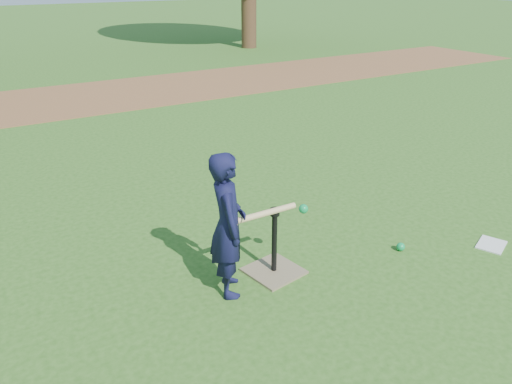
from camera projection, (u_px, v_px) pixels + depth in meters
ground at (304, 267)px, 4.41m from camera, size 80.00×80.00×0.00m
dirt_strip at (88, 97)px, 10.27m from camera, size 24.00×3.00×0.01m
child at (228, 225)px, 3.87m from camera, size 0.42×0.51×1.20m
wiffle_ball_ground at (401, 247)px, 4.66m from camera, size 0.08×0.08×0.08m
clipboard at (491, 245)px, 4.76m from camera, size 0.37×0.33×0.01m
batting_tee at (274, 261)px, 4.30m from camera, size 0.50×0.50×0.61m
swing_action at (269, 214)px, 4.03m from camera, size 0.71×0.15×0.08m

